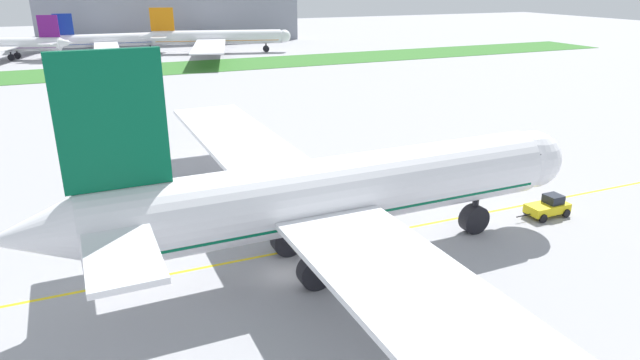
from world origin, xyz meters
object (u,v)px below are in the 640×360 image
airliner_foreground (328,195)px  parked_airliner_far_right (109,40)px  parked_airliner_far_centre (5,45)px  parked_airliner_far_outer (215,38)px  ground_crew_wingwalker_port (283,238)px  pushback_tug (548,207)px

airliner_foreground → parked_airliner_far_right: (-7.85, 159.16, -2.03)m
parked_airliner_far_centre → parked_airliner_far_outer: parked_airliner_far_outer is taller
parked_airliner_far_right → ground_crew_wingwalker_port: bearing=-88.0°
ground_crew_wingwalker_port → parked_airliner_far_right: bearing=92.0°
pushback_tug → parked_airliner_far_centre: parked_airliner_far_centre is taller
airliner_foreground → ground_crew_wingwalker_port: bearing=120.4°
ground_crew_wingwalker_port → parked_airliner_far_right: (-5.31, 154.83, 3.43)m
ground_crew_wingwalker_port → airliner_foreground: bearing=-59.6°
airliner_foreground → pushback_tug: size_ratio=12.18×
airliner_foreground → pushback_tug: (25.58, 0.44, -5.49)m
airliner_foreground → ground_crew_wingwalker_port: size_ratio=44.72×
pushback_tug → parked_airliner_far_outer: bearing=90.1°
parked_airliner_far_outer → parked_airliner_far_centre: bearing=172.1°
parked_airliner_far_centre → parked_airliner_far_right: 29.95m
airliner_foreground → pushback_tug: airliner_foreground is taller
airliner_foreground → parked_airliner_far_centre: bearing=103.4°
pushback_tug → parked_airliner_far_right: 162.24m
airliner_foreground → parked_airliner_far_centre: 162.47m
airliner_foreground → ground_crew_wingwalker_port: 7.42m
parked_airliner_far_centre → airliner_foreground: bearing=-76.6°
parked_airliner_far_outer → parked_airliner_far_right: bearing=163.3°
airliner_foreground → parked_airliner_far_outer: 151.34m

